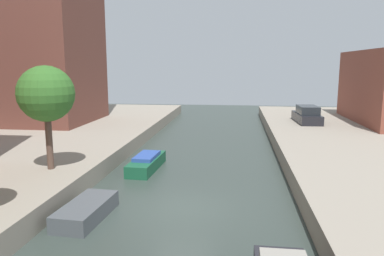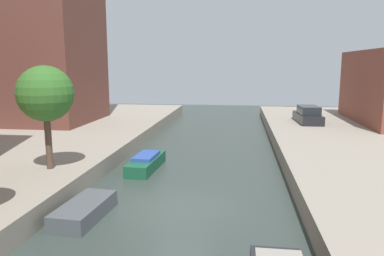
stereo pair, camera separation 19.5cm
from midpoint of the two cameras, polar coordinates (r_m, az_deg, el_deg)
The scene contains 6 objects.
ground_plane at distance 16.42m, azimuth -1.25°, elevation -12.32°, with size 84.00×84.00×0.00m, color #333D38.
apartment_tower_far at distance 37.06m, azimuth -23.20°, elevation 16.18°, with size 10.00×9.24×19.59m, color brown.
street_tree_3 at distance 19.37m, azimuth -21.54°, elevation 4.89°, with size 2.75×2.75×5.16m.
parked_car at distance 34.96m, azimuth 17.70°, elevation 1.85°, with size 2.08×4.80×1.54m.
moored_boat_left_2 at distance 15.87m, azimuth -16.01°, elevation -12.20°, with size 1.66×3.41×0.68m.
moored_boat_left_3 at distance 22.21m, azimuth -6.88°, elevation -5.36°, with size 1.53×4.28×0.90m.
Camera 2 is at (2.42, -15.02, 6.17)m, focal length 34.36 mm.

